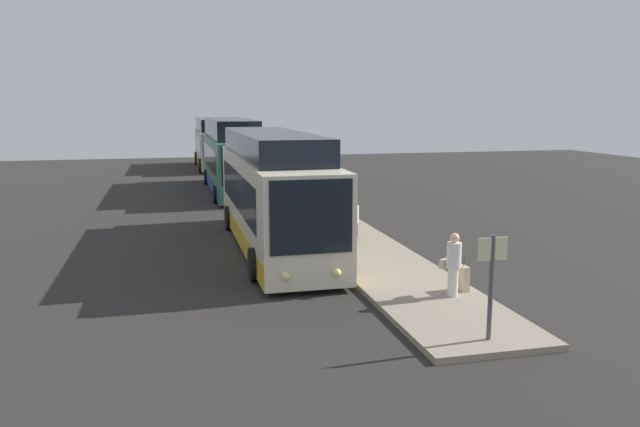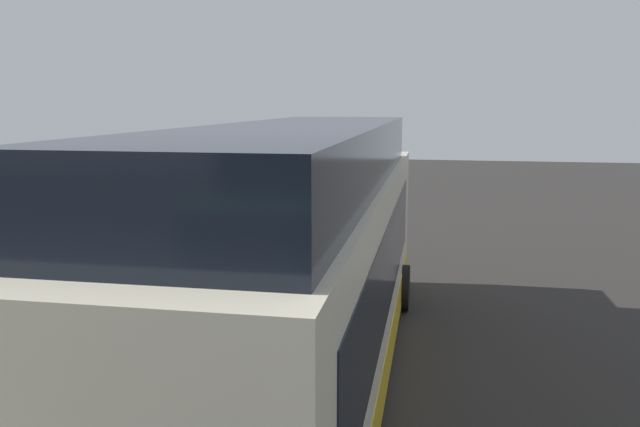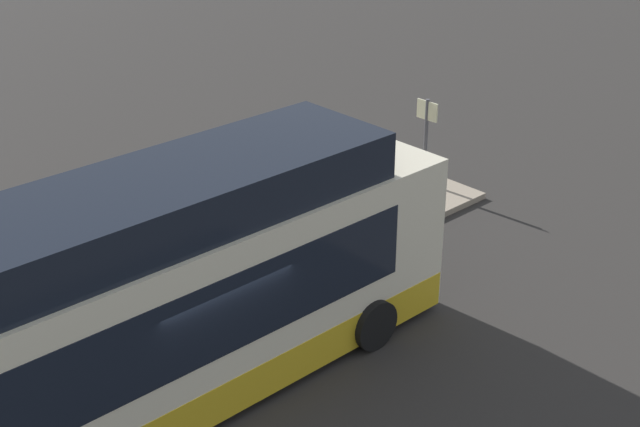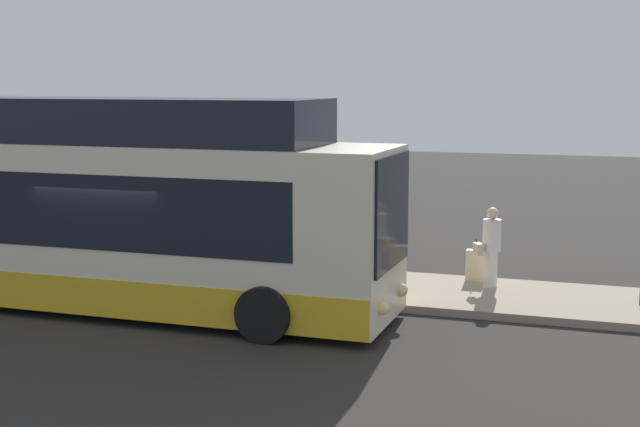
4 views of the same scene
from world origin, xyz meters
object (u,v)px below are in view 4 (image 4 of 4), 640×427
(bus_lead, at_px, (93,213))
(passenger_waiting, at_px, (184,235))
(trash_bin, at_px, (155,253))
(passenger_boarding, at_px, (491,244))
(suitcase, at_px, (476,265))

(bus_lead, relative_size, passenger_waiting, 7.58)
(bus_lead, bearing_deg, trash_bin, 96.58)
(bus_lead, height_order, trash_bin, bus_lead)
(passenger_boarding, height_order, passenger_waiting, passenger_boarding)
(passenger_boarding, xyz_separation_m, trash_bin, (-7.58, -0.44, -0.57))
(bus_lead, height_order, passenger_boarding, bus_lead)
(passenger_waiting, relative_size, trash_bin, 2.41)
(passenger_waiting, xyz_separation_m, suitcase, (6.34, 1.17, -0.50))
(trash_bin, bearing_deg, passenger_boarding, 3.34)
(passenger_boarding, relative_size, suitcase, 1.84)
(bus_lead, relative_size, suitcase, 13.13)
(passenger_boarding, relative_size, trash_bin, 2.56)
(suitcase, xyz_separation_m, trash_bin, (-7.20, -0.94, -0.01))
(bus_lead, distance_m, suitcase, 8.03)
(passenger_waiting, bearing_deg, passenger_boarding, -137.86)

